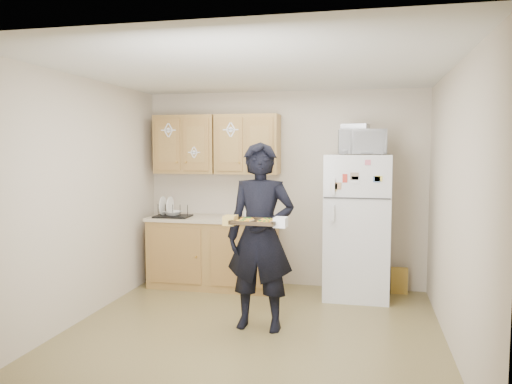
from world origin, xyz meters
TOP-DOWN VIEW (x-y plane):
  - floor at (0.00, 0.00)m, footprint 3.60×3.60m
  - ceiling at (0.00, 0.00)m, footprint 3.60×3.60m
  - wall_back at (0.00, 1.80)m, footprint 3.60×0.04m
  - wall_front at (0.00, -1.80)m, footprint 3.60×0.04m
  - wall_left at (-1.80, 0.00)m, footprint 0.04×3.60m
  - wall_right at (1.80, 0.00)m, footprint 0.04×3.60m
  - refrigerator at (0.95, 1.43)m, footprint 0.75×0.70m
  - base_cabinet at (-0.85, 1.48)m, footprint 1.60×0.60m
  - countertop at (-0.85, 1.48)m, footprint 1.64×0.64m
  - upper_cab_left at (-1.25, 1.61)m, footprint 0.80×0.33m
  - upper_cab_right at (-0.43, 1.61)m, footprint 0.80×0.33m
  - cereal_box at (1.47, 1.67)m, footprint 0.20×0.07m
  - person at (0.05, 0.14)m, footprint 0.69×0.47m
  - baking_tray at (0.07, -0.16)m, footprint 0.43×0.32m
  - pizza_front_left at (-0.03, -0.22)m, footprint 0.14×0.14m
  - pizza_front_right at (0.16, -0.23)m, footprint 0.14×0.14m
  - pizza_back_left at (-0.03, -0.08)m, footprint 0.14×0.14m
  - pizza_back_right at (0.17, -0.09)m, footprint 0.14×0.14m
  - microwave at (0.99, 1.38)m, footprint 0.57×0.42m
  - foil_pan at (0.91, 1.41)m, footprint 0.33×0.26m
  - dish_rack at (-1.36, 1.38)m, footprint 0.45×0.34m
  - bowl at (-1.36, 1.38)m, footprint 0.27×0.27m
  - soap_bottle at (-0.36, 1.36)m, footprint 0.10×0.10m

SIDE VIEW (x-z plane):
  - floor at x=0.00m, z-range 0.00..0.00m
  - cereal_box at x=1.47m, z-range 0.00..0.32m
  - base_cabinet at x=-0.85m, z-range 0.00..0.86m
  - refrigerator at x=0.95m, z-range 0.00..1.70m
  - countertop at x=-0.85m, z-range 0.86..0.90m
  - person at x=0.05m, z-range 0.00..1.83m
  - bowl at x=-1.36m, z-range 0.92..0.98m
  - soap_bottle at x=-0.36m, z-range 0.90..1.08m
  - dish_rack at x=-1.36m, z-range 0.90..1.08m
  - baking_tray at x=0.07m, z-range 1.08..1.12m
  - pizza_front_left at x=-0.03m, z-range 1.11..1.12m
  - pizza_front_right at x=0.16m, z-range 1.11..1.12m
  - pizza_back_left at x=-0.03m, z-range 1.11..1.12m
  - pizza_back_right at x=0.17m, z-range 1.11..1.12m
  - wall_back at x=0.00m, z-range 0.00..2.50m
  - wall_front at x=0.00m, z-range 0.00..2.50m
  - wall_left at x=-1.80m, z-range 0.00..2.50m
  - wall_right at x=1.80m, z-range 0.00..2.50m
  - upper_cab_left at x=-1.25m, z-range 1.45..2.20m
  - upper_cab_right at x=-0.43m, z-range 1.45..2.20m
  - microwave at x=0.99m, z-range 1.70..1.99m
  - foil_pan at x=0.91m, z-range 1.99..2.06m
  - ceiling at x=0.00m, z-range 2.50..2.50m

